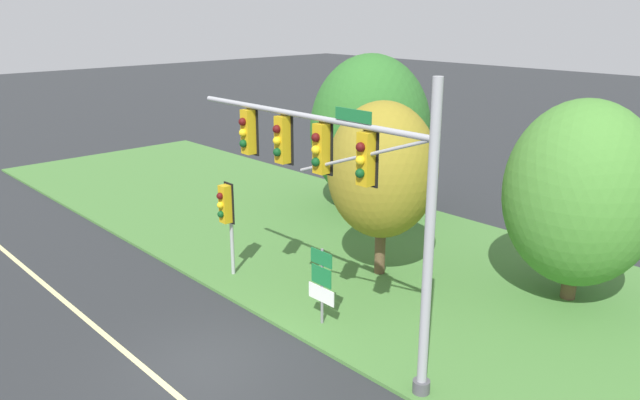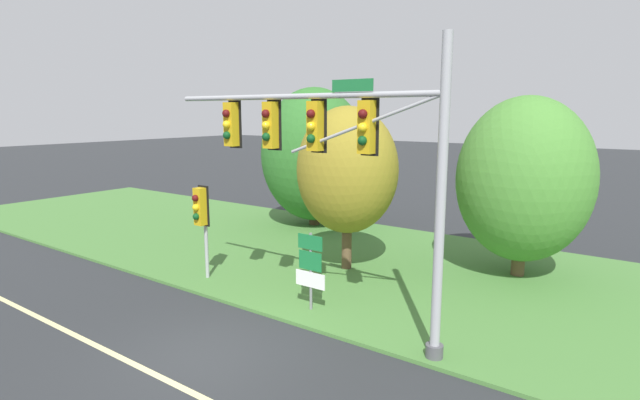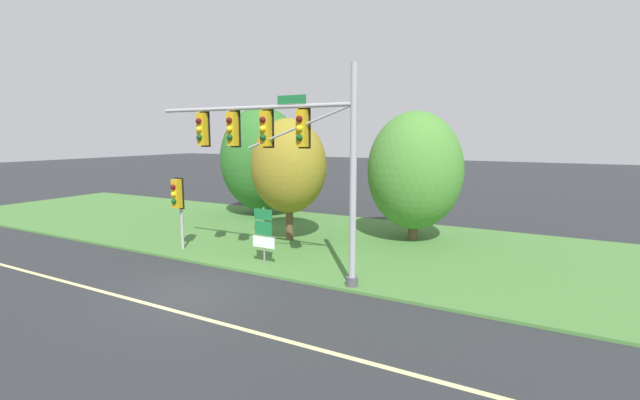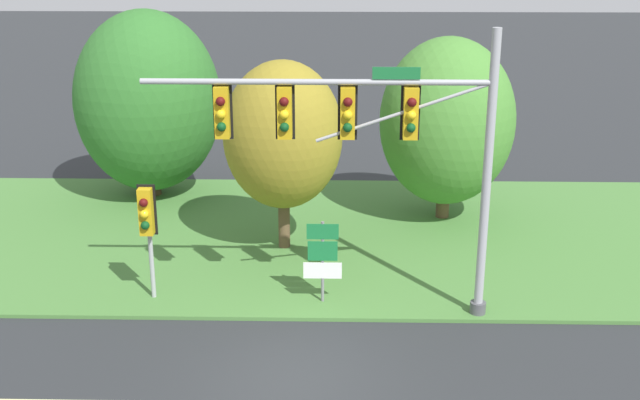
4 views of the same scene
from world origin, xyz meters
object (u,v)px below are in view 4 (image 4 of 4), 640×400
Objects in this scene: traffic_signal_mast at (372,135)px; pedestrian_signal_near_kerb at (147,218)px; tree_nearest_road at (148,102)px; tree_left_of_mast at (283,135)px; route_sign_post at (323,255)px; tree_behind_signpost at (447,122)px.

traffic_signal_mast reaches higher than pedestrian_signal_near_kerb.
traffic_signal_mast is 1.26× the size of tree_nearest_road.
route_sign_post is at bearing -71.86° from tree_left_of_mast.
tree_left_of_mast is 5.84m from tree_behind_signpost.
route_sign_post is 4.54m from tree_left_of_mast.
tree_nearest_road is 1.10× the size of tree_behind_signpost.
tree_left_of_mast is (-2.40, 4.35, -1.14)m from traffic_signal_mast.
traffic_signal_mast is at bearing -51.15° from tree_nearest_road.
tree_left_of_mast reaches higher than pedestrian_signal_near_kerb.
tree_behind_signpost is (8.35, 6.54, 1.01)m from pedestrian_signal_near_kerb.
pedestrian_signal_near_kerb is at bearing -141.92° from tree_behind_signpost.
tree_nearest_road reaches higher than pedestrian_signal_near_kerb.
pedestrian_signal_near_kerb is 10.66m from tree_behind_signpost.
route_sign_post is at bearing -54.06° from tree_nearest_road.
traffic_signal_mast is 3.79× the size of route_sign_post.
tree_behind_signpost reaches higher than pedestrian_signal_near_kerb.
tree_left_of_mast is (5.08, -4.93, 0.06)m from tree_nearest_road.
tree_behind_signpost is at bearing 59.24° from route_sign_post.
traffic_signal_mast is 5.10m from tree_left_of_mast.
route_sign_post is 0.37× the size of tree_behind_signpost.
route_sign_post is at bearing 153.82° from traffic_signal_mast.
traffic_signal_mast is 1.47× the size of tree_left_of_mast.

